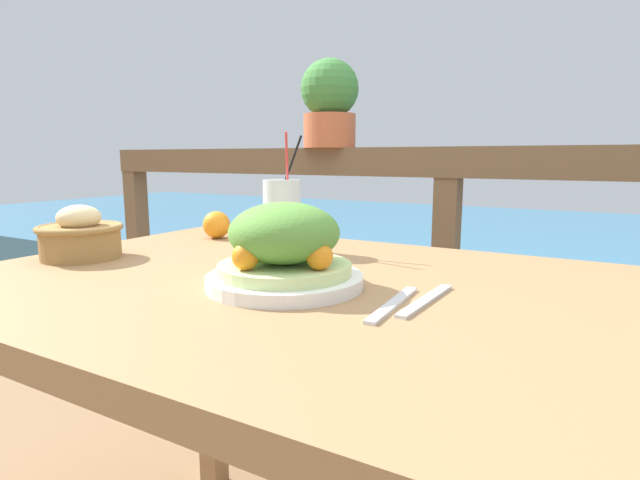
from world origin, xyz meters
name	(u,v)px	position (x,y,z in m)	size (l,w,h in m)	color
patio_table	(310,339)	(0.00, 0.00, 0.66)	(1.21, 0.81, 0.76)	#997047
railing_fence	(447,228)	(0.00, 0.80, 0.75)	(2.80, 0.08, 0.99)	brown
sea_backdrop	(537,261)	(0.00, 3.30, 0.19)	(12.00, 4.00, 0.39)	teal
salad_plate	(285,251)	(-0.01, -0.05, 0.82)	(0.24, 0.24, 0.13)	white
drink_glass	(282,216)	(-0.18, 0.19, 0.84)	(0.08, 0.08, 0.25)	silver
bread_basket	(80,236)	(-0.49, -0.07, 0.81)	(0.16, 0.16, 0.11)	olive
potted_plant	(330,102)	(-0.40, 0.80, 1.14)	(0.19, 0.19, 0.29)	#B75B38
fork	(393,304)	(0.17, -0.06, 0.77)	(0.03, 0.18, 0.00)	silver
knife	(426,300)	(0.20, -0.02, 0.77)	(0.02, 0.18, 0.00)	silver
orange_near_basket	(217,225)	(-0.42, 0.26, 0.80)	(0.07, 0.07, 0.07)	orange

